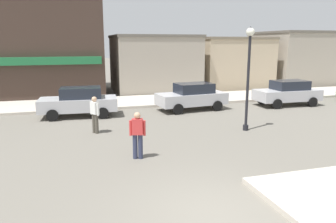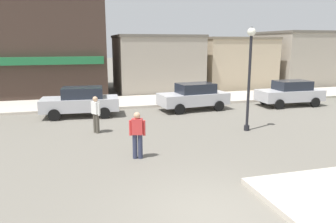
# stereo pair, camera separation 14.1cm
# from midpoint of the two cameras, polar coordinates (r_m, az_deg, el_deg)

# --- Properties ---
(ground_plane) EXTENTS (160.00, 160.00, 0.00)m
(ground_plane) POSITION_cam_midpoint_polar(r_m,az_deg,el_deg) (7.93, 7.87, -17.38)
(ground_plane) COLOR #6B665B
(kerb_far) EXTENTS (80.00, 4.00, 0.15)m
(kerb_far) POSITION_cam_midpoint_polar(r_m,az_deg,el_deg) (21.50, -8.27, 1.64)
(kerb_far) COLOR beige
(kerb_far) RESTS_ON ground
(lamp_post) EXTENTS (0.36, 0.36, 4.54)m
(lamp_post) POSITION_cam_midpoint_polar(r_m,az_deg,el_deg) (14.68, 13.62, 8.04)
(lamp_post) COLOR black
(lamp_post) RESTS_ON ground
(parked_car_nearest) EXTENTS (4.11, 2.09, 1.56)m
(parked_car_nearest) POSITION_cam_midpoint_polar(r_m,az_deg,el_deg) (17.97, -15.44, 1.69)
(parked_car_nearest) COLOR #B7B7BC
(parked_car_nearest) RESTS_ON ground
(parked_car_second) EXTENTS (4.17, 2.21, 1.56)m
(parked_car_second) POSITION_cam_midpoint_polar(r_m,az_deg,el_deg) (19.09, 4.00, 2.68)
(parked_car_second) COLOR #B7B7BC
(parked_car_second) RESTS_ON ground
(parked_car_third) EXTENTS (4.02, 1.92, 1.56)m
(parked_car_third) POSITION_cam_midpoint_polar(r_m,az_deg,el_deg) (21.74, 19.94, 3.12)
(parked_car_third) COLOR #B7B7BC
(parked_car_third) RESTS_ON ground
(pedestrian_crossing_near) EXTENTS (0.55, 0.31, 1.61)m
(pedestrian_crossing_near) POSITION_cam_midpoint_polar(r_m,az_deg,el_deg) (11.04, -5.69, -3.90)
(pedestrian_crossing_near) COLOR #2D334C
(pedestrian_crossing_near) RESTS_ON ground
(pedestrian_crossing_far) EXTENTS (0.38, 0.51, 1.61)m
(pedestrian_crossing_far) POSITION_cam_midpoint_polar(r_m,az_deg,el_deg) (14.46, -12.89, -0.36)
(pedestrian_crossing_far) COLOR #4C473D
(pedestrian_crossing_far) RESTS_ON ground
(building_corner_shop) EXTENTS (10.25, 8.66, 7.73)m
(building_corner_shop) POSITION_cam_midpoint_polar(r_m,az_deg,el_deg) (27.19, -22.75, 11.02)
(building_corner_shop) COLOR #3D2D26
(building_corner_shop) RESTS_ON ground
(building_storefront_left_near) EXTENTS (6.55, 5.99, 4.45)m
(building_storefront_left_near) POSITION_cam_midpoint_polar(r_m,az_deg,el_deg) (26.82, -2.62, 8.40)
(building_storefront_left_near) COLOR #9E9384
(building_storefront_left_near) RESTS_ON ground
(building_storefront_left_mid) EXTENTS (6.13, 6.42, 4.31)m
(building_storefront_left_mid) POSITION_cam_midpoint_polar(r_m,az_deg,el_deg) (29.90, 10.12, 8.47)
(building_storefront_left_mid) COLOR tan
(building_storefront_left_mid) RESTS_ON ground
(building_storefront_right_near) EXTENTS (6.19, 6.87, 4.86)m
(building_storefront_right_near) POSITION_cam_midpoint_polar(r_m,az_deg,el_deg) (33.55, 20.80, 8.71)
(building_storefront_right_near) COLOR #9E9384
(building_storefront_right_near) RESTS_ON ground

